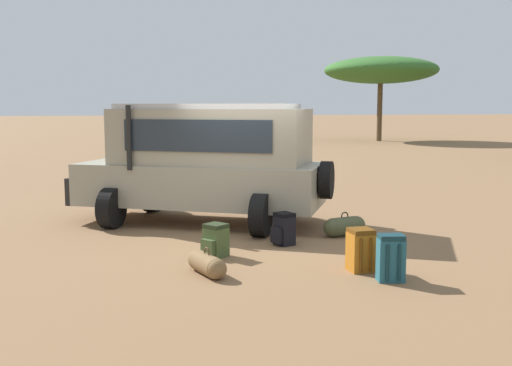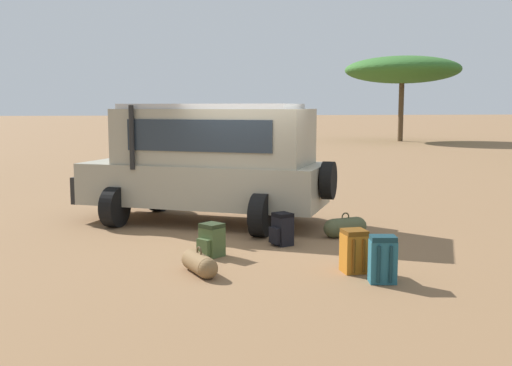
{
  "view_description": "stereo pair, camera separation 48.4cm",
  "coord_description": "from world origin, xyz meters",
  "px_view_note": "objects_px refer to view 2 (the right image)",
  "views": [
    {
      "loc": [
        -2.5,
        -10.94,
        2.38
      ],
      "look_at": [
        0.06,
        -0.42,
        1.0
      ],
      "focal_mm": 42.0,
      "sensor_mm": 36.0,
      "label": 1
    },
    {
      "loc": [
        -2.03,
        -11.04,
        2.38
      ],
      "look_at": [
        0.06,
        -0.42,
        1.0
      ],
      "focal_mm": 42.0,
      "sensor_mm": 36.0,
      "label": 2
    }
  ],
  "objects_px": {
    "backpack_cluster_center": "(282,230)",
    "acacia_tree_left_mid": "(402,70)",
    "duffel_bag_soft_canvas": "(199,263)",
    "duffel_bag_low_black_case": "(345,227)",
    "backpack_beside_front_wheel": "(354,251)",
    "backpack_near_rear_wheel": "(382,260)",
    "safari_vehicle": "(209,160)",
    "backpack_outermost": "(211,240)"
  },
  "relations": [
    {
      "from": "acacia_tree_left_mid",
      "to": "backpack_cluster_center",
      "type": "bearing_deg",
      "value": -118.05
    },
    {
      "from": "backpack_beside_front_wheel",
      "to": "safari_vehicle",
      "type": "bearing_deg",
      "value": 111.44
    },
    {
      "from": "backpack_near_rear_wheel",
      "to": "backpack_cluster_center",
      "type": "bearing_deg",
      "value": 108.57
    },
    {
      "from": "backpack_beside_front_wheel",
      "to": "acacia_tree_left_mid",
      "type": "relative_size",
      "value": 0.08
    },
    {
      "from": "duffel_bag_low_black_case",
      "to": "duffel_bag_soft_canvas",
      "type": "bearing_deg",
      "value": -145.9
    },
    {
      "from": "duffel_bag_soft_canvas",
      "to": "acacia_tree_left_mid",
      "type": "bearing_deg",
      "value": 60.83
    },
    {
      "from": "duffel_bag_low_black_case",
      "to": "duffel_bag_soft_canvas",
      "type": "relative_size",
      "value": 0.99
    },
    {
      "from": "backpack_beside_front_wheel",
      "to": "backpack_near_rear_wheel",
      "type": "xyz_separation_m",
      "value": [
        0.2,
        -0.58,
        0.01
      ]
    },
    {
      "from": "backpack_near_rear_wheel",
      "to": "duffel_bag_low_black_case",
      "type": "bearing_deg",
      "value": 80.26
    },
    {
      "from": "backpack_near_rear_wheel",
      "to": "safari_vehicle",
      "type": "bearing_deg",
      "value": 111.11
    },
    {
      "from": "backpack_beside_front_wheel",
      "to": "duffel_bag_low_black_case",
      "type": "xyz_separation_m",
      "value": [
        0.69,
        2.29,
        -0.13
      ]
    },
    {
      "from": "backpack_near_rear_wheel",
      "to": "acacia_tree_left_mid",
      "type": "height_order",
      "value": "acacia_tree_left_mid"
    },
    {
      "from": "backpack_outermost",
      "to": "safari_vehicle",
      "type": "bearing_deg",
      "value": 84.07
    },
    {
      "from": "backpack_outermost",
      "to": "duffel_bag_soft_canvas",
      "type": "distance_m",
      "value": 1.04
    },
    {
      "from": "safari_vehicle",
      "to": "acacia_tree_left_mid",
      "type": "bearing_deg",
      "value": 58.41
    },
    {
      "from": "safari_vehicle",
      "to": "backpack_beside_front_wheel",
      "type": "distance_m",
      "value": 4.54
    },
    {
      "from": "duffel_bag_soft_canvas",
      "to": "acacia_tree_left_mid",
      "type": "distance_m",
      "value": 35.51
    },
    {
      "from": "backpack_cluster_center",
      "to": "acacia_tree_left_mid",
      "type": "xyz_separation_m",
      "value": [
        15.56,
        29.21,
        4.62
      ]
    },
    {
      "from": "backpack_outermost",
      "to": "acacia_tree_left_mid",
      "type": "distance_m",
      "value": 34.5
    },
    {
      "from": "backpack_cluster_center",
      "to": "backpack_near_rear_wheel",
      "type": "xyz_separation_m",
      "value": [
        0.82,
        -2.43,
        0.04
      ]
    },
    {
      "from": "backpack_beside_front_wheel",
      "to": "backpack_cluster_center",
      "type": "bearing_deg",
      "value": 108.52
    },
    {
      "from": "safari_vehicle",
      "to": "backpack_near_rear_wheel",
      "type": "bearing_deg",
      "value": -68.89
    },
    {
      "from": "backpack_near_rear_wheel",
      "to": "duffel_bag_soft_canvas",
      "type": "distance_m",
      "value": 2.57
    },
    {
      "from": "backpack_beside_front_wheel",
      "to": "acacia_tree_left_mid",
      "type": "xyz_separation_m",
      "value": [
        14.95,
        31.06,
        4.59
      ]
    },
    {
      "from": "backpack_outermost",
      "to": "duffel_bag_low_black_case",
      "type": "distance_m",
      "value": 2.78
    },
    {
      "from": "safari_vehicle",
      "to": "backpack_cluster_center",
      "type": "distance_m",
      "value": 2.69
    },
    {
      "from": "backpack_beside_front_wheel",
      "to": "duffel_bag_soft_canvas",
      "type": "height_order",
      "value": "backpack_beside_front_wheel"
    },
    {
      "from": "duffel_bag_soft_canvas",
      "to": "backpack_beside_front_wheel",
      "type": "bearing_deg",
      "value": -8.55
    },
    {
      "from": "backpack_cluster_center",
      "to": "acacia_tree_left_mid",
      "type": "relative_size",
      "value": 0.07
    },
    {
      "from": "backpack_beside_front_wheel",
      "to": "backpack_cluster_center",
      "type": "xyz_separation_m",
      "value": [
        -0.62,
        1.85,
        -0.03
      ]
    },
    {
      "from": "duffel_bag_low_black_case",
      "to": "backpack_cluster_center",
      "type": "bearing_deg",
      "value": -161.26
    },
    {
      "from": "safari_vehicle",
      "to": "backpack_outermost",
      "type": "bearing_deg",
      "value": -95.93
    },
    {
      "from": "acacia_tree_left_mid",
      "to": "safari_vehicle",
      "type": "bearing_deg",
      "value": -121.59
    },
    {
      "from": "backpack_cluster_center",
      "to": "duffel_bag_low_black_case",
      "type": "height_order",
      "value": "backpack_cluster_center"
    },
    {
      "from": "backpack_cluster_center",
      "to": "duffel_bag_low_black_case",
      "type": "distance_m",
      "value": 1.38
    },
    {
      "from": "safari_vehicle",
      "to": "backpack_outermost",
      "type": "distance_m",
      "value": 3.0
    },
    {
      "from": "duffel_bag_soft_canvas",
      "to": "acacia_tree_left_mid",
      "type": "xyz_separation_m",
      "value": [
        17.15,
        30.72,
        4.75
      ]
    },
    {
      "from": "backpack_beside_front_wheel",
      "to": "backpack_outermost",
      "type": "bearing_deg",
      "value": 145.39
    },
    {
      "from": "duffel_bag_low_black_case",
      "to": "backpack_beside_front_wheel",
      "type": "bearing_deg",
      "value": -106.73
    },
    {
      "from": "duffel_bag_soft_canvas",
      "to": "safari_vehicle",
      "type": "bearing_deg",
      "value": 81.2
    },
    {
      "from": "safari_vehicle",
      "to": "backpack_cluster_center",
      "type": "height_order",
      "value": "safari_vehicle"
    },
    {
      "from": "backpack_outermost",
      "to": "backpack_beside_front_wheel",
      "type": "bearing_deg",
      "value": -34.61
    }
  ]
}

